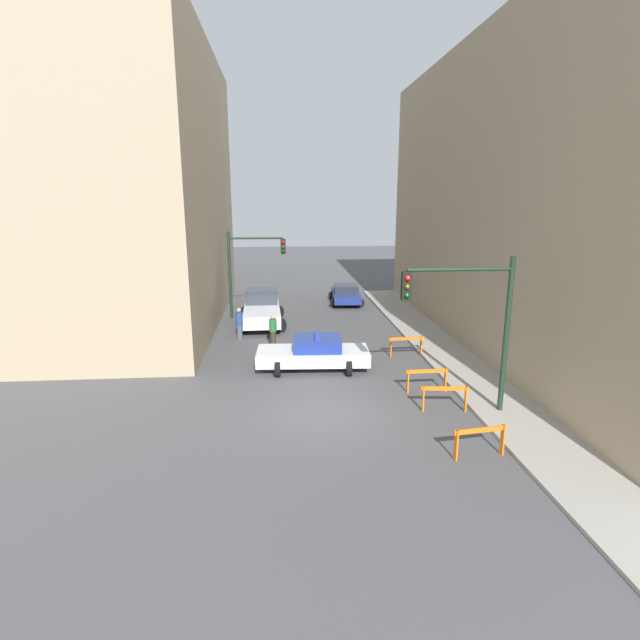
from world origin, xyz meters
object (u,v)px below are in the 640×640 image
Objects in this scene: pedestrian_crossing at (273,331)px; police_car at (314,353)px; traffic_light_far at (248,262)px; barrier_back at (427,377)px; traffic_light_near at (473,312)px; barrier_front at (480,437)px; white_truck at (262,309)px; pedestrian_corner at (239,323)px; barrier_mid at (445,394)px; parked_car_near at (346,294)px; barrier_corner at (406,343)px.

police_car is at bearing 33.68° from pedestrian_crossing.
traffic_light_far reaches higher than police_car.
barrier_back is (5.78, -6.21, -0.24)m from pedestrian_crossing.
traffic_light_near reaches higher than pedestrian_crossing.
traffic_light_near is 16.79m from traffic_light_far.
traffic_light_far is 3.27× the size of barrier_front.
police_car is 4.97m from barrier_back.
white_truck is at bearing 118.97° from traffic_light_near.
white_truck is at bearing 112.31° from barrier_front.
pedestrian_corner is (-0.25, -4.87, -2.54)m from traffic_light_far.
barrier_back is (6.45, -11.01, -0.29)m from white_truck.
traffic_light_near is at bearing -98.39° from pedestrian_corner.
white_truck is (-2.43, 8.10, 0.18)m from police_car.
barrier_mid is at bearing 42.10° from pedestrian_crossing.
barrier_front is (4.09, -7.79, -0.11)m from police_car.
barrier_back is at bearing 48.61° from pedestrian_crossing.
pedestrian_crossing is at bearing 128.43° from traffic_light_near.
white_truck is 3.29× the size of pedestrian_corner.
barrier_back is at bearing -83.70° from parked_car_near.
pedestrian_corner reaches higher than barrier_back.
traffic_light_near reaches higher than barrier_back.
barrier_corner is (0.33, 4.41, 0.00)m from barrier_back.
traffic_light_near is 3.13× the size of pedestrian_corner.
barrier_front is 9.29m from barrier_corner.
traffic_light_near is 0.95× the size of white_truck.
barrier_front is (0.92, -21.28, -0.06)m from parked_car_near.
parked_car_near is at bearing 95.04° from traffic_light_near.
traffic_light_near is 3.00m from barrier_mid.
pedestrian_crossing is (0.68, -4.80, -0.04)m from white_truck.
pedestrian_crossing is at bearing -83.65° from white_truck.
white_truck is 3.35m from pedestrian_corner.
barrier_corner is (0.26, 9.29, 0.00)m from barrier_front.
parked_car_near is 16.42m from barrier_back.
police_car is at bearing -71.70° from traffic_light_far.
pedestrian_crossing is (-1.75, 3.30, 0.14)m from police_car.
barrier_mid is at bearing 156.81° from traffic_light_near.
barrier_corner is (6.78, -6.60, -0.29)m from white_truck.
barrier_front is (5.84, -11.09, -0.24)m from pedestrian_crossing.
white_truck reaches higher than barrier_mid.
police_car is 0.88× the size of white_truck.
white_truck reaches higher than barrier_front.
barrier_corner is at bearing -45.91° from white_truck.
traffic_light_near is at bearing -86.08° from barrier_corner.
barrier_corner is (4.35, 1.49, -0.11)m from police_car.
barrier_front and barrier_corner have the same top height.
barrier_mid is (0.03, 3.13, 0.00)m from barrier_front.
police_car reaches higher than barrier_corner.
barrier_front is at bearing -149.63° from police_car.
white_truck is at bearing -132.75° from parked_car_near.
pedestrian_crossing reaches higher than parked_car_near.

